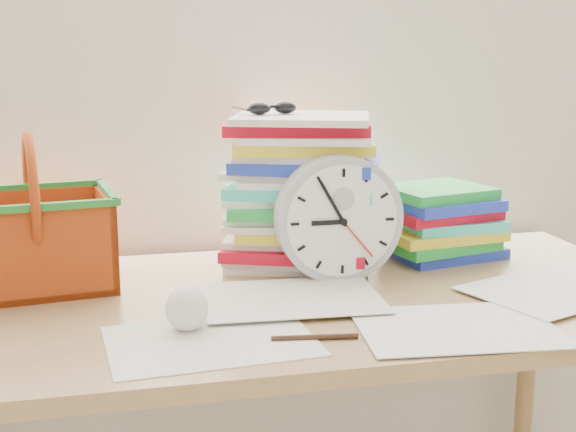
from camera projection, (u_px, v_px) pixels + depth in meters
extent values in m
cube|color=#9B7849|center=(302.00, 302.00, 1.48)|extent=(1.40, 0.70, 0.03)
cylinder|color=#9B7849|center=(525.00, 389.00, 1.99)|extent=(0.04, 0.04, 0.72)
cylinder|color=#ABACB1|center=(339.00, 218.00, 1.55)|extent=(0.25, 0.05, 0.25)
sphere|color=white|center=(187.00, 308.00, 1.29)|extent=(0.07, 0.07, 0.07)
cylinder|color=black|center=(315.00, 337.00, 1.26)|extent=(0.14, 0.03, 0.01)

